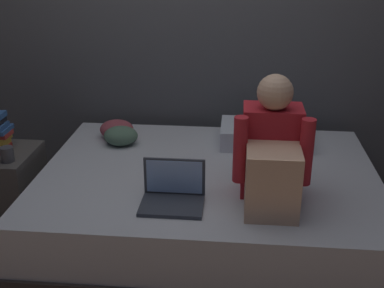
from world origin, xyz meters
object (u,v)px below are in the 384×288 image
person_sitting (272,156)px  clothes_pile (119,132)px  bed (208,207)px  laptop (173,194)px  mug (7,154)px  pillow (263,134)px  nightstand (3,191)px

person_sitting → clothes_pile: size_ratio=2.15×
bed → person_sitting: bearing=-43.4°
laptop → clothes_pile: laptop is taller
laptop → mug: bearing=163.4°
laptop → pillow: (0.49, 0.85, 0.01)m
person_sitting → nightstand: bearing=168.4°
mug → clothes_pile: mug is taller
bed → mug: bearing=-175.1°
person_sitting → clothes_pile: person_sitting is taller
laptop → pillow: size_ratio=0.57×
clothes_pile → nightstand: bearing=-150.3°
pillow → mug: 1.60m
laptop → nightstand: bearing=159.8°
mug → bed: bearing=4.9°
pillow → laptop: bearing=-119.9°
pillow → bed: bearing=-126.4°
nightstand → person_sitting: bearing=-11.6°
pillow → mug: size_ratio=6.22×
bed → mug: (-1.17, -0.10, 0.34)m
laptop → person_sitting: bearing=9.7°
pillow → clothes_pile: (-0.96, -0.05, -0.00)m
nightstand → clothes_pile: 0.82m
nightstand → clothes_pile: size_ratio=1.75×
bed → person_sitting: person_sitting is taller
laptop → mug: laptop is taller
pillow → nightstand: bearing=-165.2°
nightstand → pillow: (1.63, 0.43, 0.28)m
nightstand → pillow: 1.71m
clothes_pile → laptop: bearing=-59.6°
bed → clothes_pile: clothes_pile is taller
mug → clothes_pile: size_ratio=0.30×
bed → clothes_pile: size_ratio=6.57×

